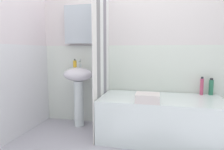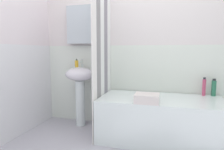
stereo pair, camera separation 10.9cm
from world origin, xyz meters
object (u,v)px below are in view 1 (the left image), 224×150
conditioner_bottle (202,86)px  towel_folded (148,98)px  sink (78,83)px  bathtub (160,118)px  body_wash_bottle (211,87)px  soap_dispenser (75,64)px

conditioner_bottle → towel_folded: (-0.68, -0.55, -0.07)m
sink → towel_folded: bearing=-22.8°
bathtub → towel_folded: size_ratio=5.53×
body_wash_bottle → sink: bearing=-175.8°
sink → towel_folded: sink is taller
sink → soap_dispenser: soap_dispenser is taller
sink → soap_dispenser: 0.30m
sink → towel_folded: 1.12m
sink → body_wash_bottle: sink is taller
soap_dispenser → bathtub: bearing=-9.8°
soap_dispenser → bathtub: (1.24, -0.21, -0.66)m
body_wash_bottle → towel_folded: bearing=-144.8°
soap_dispenser → towel_folded: bearing=-23.1°
towel_folded → soap_dispenser: bearing=156.9°
bathtub → body_wash_bottle: (0.65, 0.32, 0.37)m
sink → conditioner_bottle: bearing=4.0°
sink → towel_folded: (1.03, -0.43, -0.06)m
bathtub → conditioner_bottle: size_ratio=6.23×
sink → conditioner_bottle: (1.71, 0.12, 0.01)m
soap_dispenser → towel_folded: soap_dispenser is taller
sink → body_wash_bottle: bearing=4.2°
soap_dispenser → conditioner_bottle: bearing=2.8°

